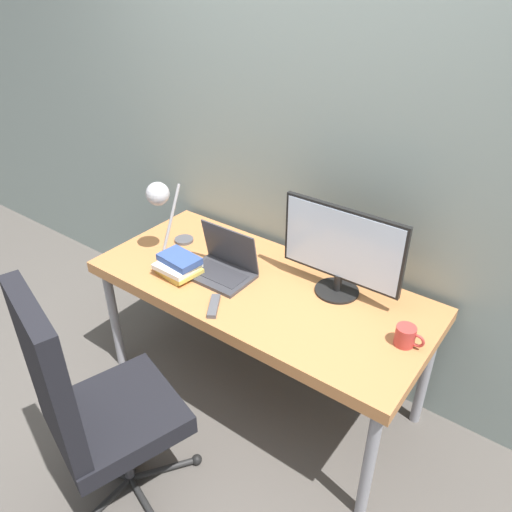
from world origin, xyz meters
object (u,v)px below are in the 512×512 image
Objects in this scene: book_stack at (178,266)px; desk_lamp at (161,199)px; mug at (406,336)px; office_chair at (89,403)px; laptop at (223,266)px; monitor at (341,249)px.

desk_lamp is at bearing 150.60° from book_stack.
desk_lamp is 1.34m from mug.
office_chair is 0.78m from book_stack.
laptop is 0.93m from mug.
book_stack reaches higher than mug.
desk_lamp reaches higher than mug.
mug is at bearing 2.47° from desk_lamp.
mug is (1.10, 0.17, -0.00)m from book_stack.
office_chair reaches higher than desk_lamp.
monitor is 0.47m from mug.
desk_lamp is (-0.91, -0.22, 0.07)m from monitor.
book_stack is (0.20, -0.12, -0.26)m from desk_lamp.
laptop is at bearing 36.08° from book_stack.
book_stack is at bearing -171.16° from mug.
monitor is at bearing 25.46° from book_stack.
mug is at bearing 45.43° from office_chair.
desk_lamp is 1.04m from office_chair.
monitor is 0.52× the size of office_chair.
monitor is (0.53, 0.21, 0.18)m from laptop.
monitor is at bearing 157.79° from mug.
desk_lamp is at bearing -178.06° from laptop.
laptop is 0.22m from book_stack.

